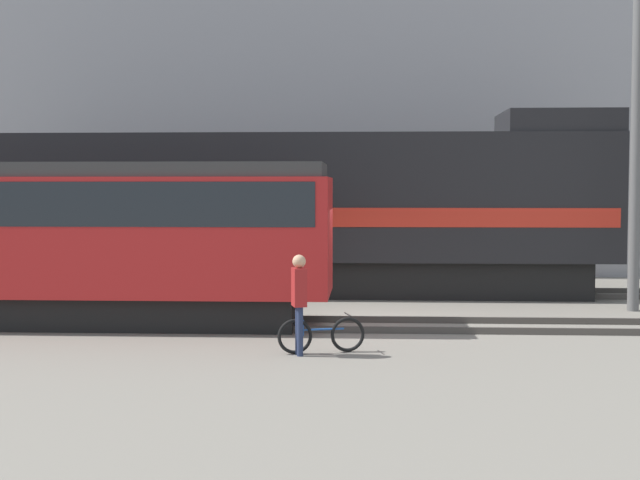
{
  "coord_description": "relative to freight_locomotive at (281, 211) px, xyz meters",
  "views": [
    {
      "loc": [
        0.6,
        -19.78,
        2.97
      ],
      "look_at": [
        -0.46,
        -0.05,
        1.8
      ],
      "focal_mm": 50.0,
      "sensor_mm": 36.0,
      "label": 1
    }
  ],
  "objects": [
    {
      "name": "utility_pole_left",
      "position": [
        8.79,
        -2.93,
        1.85
      ],
      "size": [
        0.27,
        0.27,
        8.36
      ],
      "color": "#595959",
      "rests_on": "ground"
    },
    {
      "name": "track_far",
      "position": [
        1.81,
        0.0,
        -2.26
      ],
      "size": [
        60.0,
        1.51,
        0.14
      ],
      "color": "#47423D",
      "rests_on": "ground"
    },
    {
      "name": "bicycle",
      "position": [
        1.59,
        -8.79,
        -2.01
      ],
      "size": [
        1.56,
        0.59,
        0.69
      ],
      "color": "black",
      "rests_on": "ground"
    },
    {
      "name": "building_backdrop",
      "position": [
        1.81,
        8.18,
        4.16
      ],
      "size": [
        40.39,
        6.0,
        12.98
      ],
      "color": "#99999E",
      "rests_on": "ground"
    },
    {
      "name": "freight_locomotive",
      "position": [
        0.0,
        0.0,
        0.0
      ],
      "size": [
        18.4,
        3.04,
        5.01
      ],
      "color": "black",
      "rests_on": "ground"
    },
    {
      "name": "track_near",
      "position": [
        1.81,
        -5.87,
        -2.26
      ],
      "size": [
        60.0,
        1.5,
        0.14
      ],
      "color": "#47423D",
      "rests_on": "ground"
    },
    {
      "name": "person",
      "position": [
        1.2,
        -9.04,
        -1.23
      ],
      "size": [
        0.31,
        0.41,
        1.79
      ],
      "color": "#232D4C",
      "rests_on": "ground"
    },
    {
      "name": "ground_plane",
      "position": [
        1.81,
        -4.82,
        -2.33
      ],
      "size": [
        120.0,
        120.0,
        0.0
      ],
      "primitive_type": "plane",
      "color": "slate"
    },
    {
      "name": "streetcar",
      "position": [
        -4.49,
        -5.87,
        -0.34
      ],
      "size": [
        12.22,
        2.54,
        3.48
      ],
      "color": "black",
      "rests_on": "ground"
    }
  ]
}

